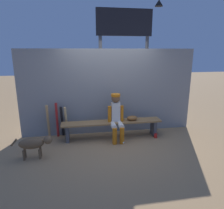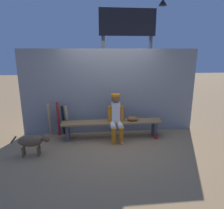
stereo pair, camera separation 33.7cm
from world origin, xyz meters
name	(u,v)px [view 2 (the right image)]	position (x,y,z in m)	size (l,w,h in m)	color
ground_plane	(112,138)	(0.00, 0.00, 0.00)	(30.00, 30.00, 0.00)	#9E7A51
chainlink_fence	(110,92)	(0.00, 0.43, 1.14)	(4.70, 0.03, 2.28)	gray
dugout_bench	(112,125)	(0.00, 0.00, 0.36)	(2.58, 0.36, 0.46)	olive
player_seated	(116,116)	(0.09, -0.11, 0.64)	(0.41, 0.55, 1.18)	silver
baseball_glove	(133,118)	(0.54, 0.00, 0.52)	(0.28, 0.20, 0.12)	brown
bat_wood_natural	(67,120)	(-1.17, 0.31, 0.42)	(0.06, 0.06, 0.84)	tan
bat_aluminum_black	(63,120)	(-1.28, 0.34, 0.41)	(0.06, 0.06, 0.83)	black
bat_aluminum_red	(58,119)	(-1.40, 0.30, 0.47)	(0.06, 0.06, 0.94)	#B22323
bat_wood_tan	(50,120)	(-1.63, 0.32, 0.45)	(0.06, 0.06, 0.91)	tan
baseball	(122,143)	(0.20, -0.40, 0.04)	(0.07, 0.07, 0.07)	white
cup_on_ground	(156,137)	(1.13, -0.20, 0.06)	(0.08, 0.08, 0.11)	red
cup_on_bench	(121,118)	(0.24, 0.05, 0.51)	(0.08, 0.08, 0.11)	silver
scoreboard	(129,41)	(0.64, 1.25, 2.50)	(1.93, 0.27, 3.63)	#3F3F42
dog	(33,141)	(-1.79, -0.76, 0.34)	(0.84, 0.20, 0.49)	brown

